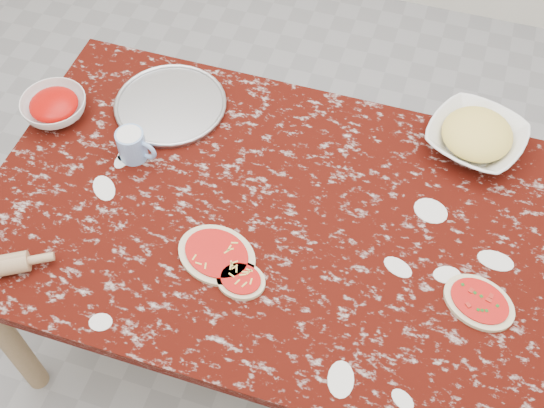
{
  "coord_description": "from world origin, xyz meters",
  "views": [
    {
      "loc": [
        0.32,
        -1.0,
        2.28
      ],
      "look_at": [
        0.0,
        0.0,
        0.8
      ],
      "focal_mm": 44.77,
      "sensor_mm": 36.0,
      "label": 1
    }
  ],
  "objects_px": {
    "worktable": "(272,231)",
    "cheese_bowl": "(475,139)",
    "sauce_bowl": "(55,107)",
    "flour_mug": "(133,145)",
    "pizza_tray": "(171,106)"
  },
  "relations": [
    {
      "from": "pizza_tray",
      "to": "flour_mug",
      "type": "height_order",
      "value": "flour_mug"
    },
    {
      "from": "worktable",
      "to": "flour_mug",
      "type": "distance_m",
      "value": 0.47
    },
    {
      "from": "worktable",
      "to": "flour_mug",
      "type": "xyz_separation_m",
      "value": [
        -0.44,
        0.08,
        0.13
      ]
    },
    {
      "from": "worktable",
      "to": "cheese_bowl",
      "type": "distance_m",
      "value": 0.65
    },
    {
      "from": "worktable",
      "to": "flour_mug",
      "type": "bearing_deg",
      "value": 170.1
    },
    {
      "from": "pizza_tray",
      "to": "sauce_bowl",
      "type": "bearing_deg",
      "value": -157.42
    },
    {
      "from": "sauce_bowl",
      "to": "cheese_bowl",
      "type": "bearing_deg",
      "value": 11.76
    },
    {
      "from": "flour_mug",
      "to": "sauce_bowl",
      "type": "bearing_deg",
      "value": 164.96
    },
    {
      "from": "worktable",
      "to": "cheese_bowl",
      "type": "bearing_deg",
      "value": 40.05
    },
    {
      "from": "sauce_bowl",
      "to": "cheese_bowl",
      "type": "relative_size",
      "value": 0.72
    },
    {
      "from": "cheese_bowl",
      "to": "flour_mug",
      "type": "relative_size",
      "value": 2.23
    },
    {
      "from": "pizza_tray",
      "to": "cheese_bowl",
      "type": "xyz_separation_m",
      "value": [
        0.91,
        0.12,
        0.03
      ]
    },
    {
      "from": "sauce_bowl",
      "to": "cheese_bowl",
      "type": "xyz_separation_m",
      "value": [
        1.23,
        0.26,
        0.0
      ]
    },
    {
      "from": "worktable",
      "to": "cheese_bowl",
      "type": "height_order",
      "value": "cheese_bowl"
    },
    {
      "from": "sauce_bowl",
      "to": "flour_mug",
      "type": "bearing_deg",
      "value": -15.04
    }
  ]
}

